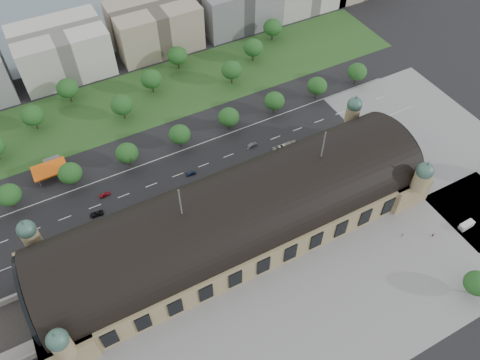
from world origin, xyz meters
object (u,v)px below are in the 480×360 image
parked_car_3 (49,257)px  traffic_car_4 (191,173)px  parked_car_2 (39,257)px  pedestrian_1 (433,235)px  traffic_car_3 (105,195)px  pedestrian_0 (402,235)px  parked_car_6 (130,228)px  traffic_car_2 (97,214)px  van_east (466,226)px  traffic_car_6 (351,127)px  bus_west (162,201)px  bus_mid (203,184)px  petrol_station (52,166)px  traffic_car_5 (252,145)px  parked_car_5 (144,213)px  bus_east (286,147)px  parked_car_1 (49,252)px  parked_car_0 (69,243)px  parked_car_4 (95,242)px

parked_car_3 → traffic_car_4: bearing=81.7°
parked_car_2 → pedestrian_1: (133.74, -60.27, 0.30)m
traffic_car_3 → pedestrian_0: 118.18m
parked_car_6 → traffic_car_2: bearing=-171.5°
van_east → traffic_car_6: bearing=91.7°
parked_car_2 → bus_west: bus_west is taller
bus_mid → bus_west: bearing=85.3°
traffic_car_2 → van_east: 143.31m
petrol_station → traffic_car_2: (9.45, -31.63, -2.22)m
traffic_car_5 → traffic_car_6: bearing=-110.5°
parked_car_5 → van_east: (106.83, -63.98, 0.48)m
traffic_car_2 → traffic_car_4: size_ratio=1.23×
traffic_car_4 → parked_car_6: bearing=-58.5°
parked_car_2 → parked_car_6: size_ratio=0.81×
traffic_car_5 → parked_car_2: traffic_car_5 is taller
traffic_car_3 → bus_east: 79.56m
parked_car_1 → pedestrian_0: 132.33m
bus_mid → bus_east: bearing=-91.7°
traffic_car_6 → bus_east: size_ratio=0.43×
traffic_car_4 → traffic_car_5: 31.45m
traffic_car_2 → traffic_car_6: bearing=92.5°
traffic_car_6 → pedestrian_0: 60.98m
parked_car_1 → parked_car_5: bearing=57.4°
traffic_car_2 → bus_east: (84.46, -4.50, 0.99)m
traffic_car_2 → bus_mid: bearing=87.0°
traffic_car_4 → van_east: (82.12, -74.66, 0.53)m
traffic_car_6 → bus_west: bus_west is taller
bus_mid → parked_car_0: bearing=87.3°
bus_east → pedestrian_0: 61.75m
traffic_car_4 → bus_mid: size_ratio=0.34×
traffic_car_4 → traffic_car_2: bearing=-80.4°
traffic_car_4 → parked_car_1: bearing=-73.4°
petrol_station → bus_mid: petrol_station is taller
van_east → pedestrian_0: van_east is taller
parked_car_0 → traffic_car_5: bearing=68.7°
parked_car_6 → bus_east: size_ratio=0.46×
traffic_car_4 → bus_east: (43.05, -6.52, 0.99)m
traffic_car_3 → parked_car_3: size_ratio=1.18×
traffic_car_4 → parked_car_4: size_ratio=0.87×
parked_car_5 → bus_east: 67.89m
traffic_car_2 → parked_car_3: (-21.00, -11.09, -0.07)m
bus_west → bus_east: bearing=-88.4°
parked_car_0 → parked_car_5: parked_car_5 is taller
parked_car_0 → pedestrian_0: (112.46, -55.77, 0.06)m
traffic_car_3 → pedestrian_0: (93.43, -72.36, 0.15)m
parked_car_3 → traffic_car_2: bearing=97.6°
traffic_car_3 → pedestrian_0: size_ratio=2.81×
petrol_station → pedestrian_1: petrol_station is taller
petrol_station → bus_mid: size_ratio=1.11×
parked_car_5 → traffic_car_5: bearing=66.3°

